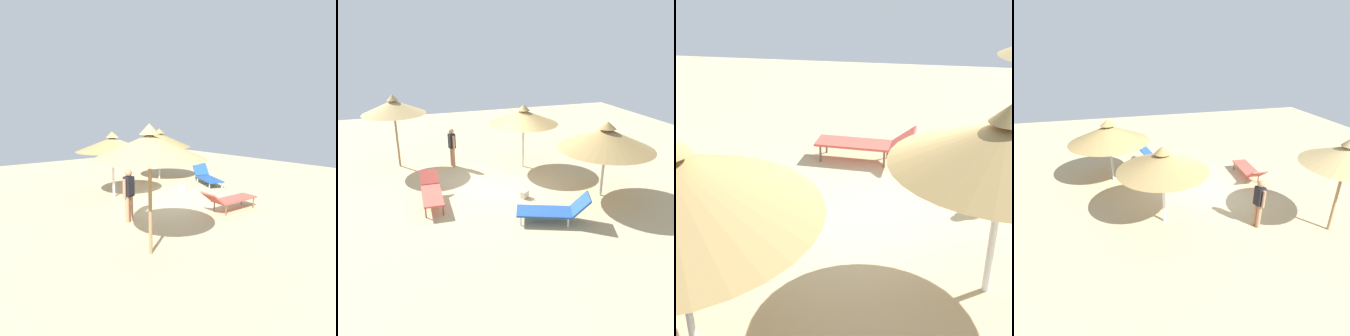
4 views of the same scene
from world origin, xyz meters
TOP-DOWN VIEW (x-y plane):
  - ground at (0.00, 0.00)m, footprint 24.00×24.00m
  - parasol_umbrella_near_right at (-1.40, -1.28)m, footprint 2.62×2.62m
  - lounge_chair_far_right at (2.39, 0.75)m, footprint 0.68×2.04m
  - lounge_chair_near_left at (-0.69, 2.98)m, footprint 2.10×1.38m
  - handbag at (-0.45, 1.34)m, footprint 0.32×0.29m

SIDE VIEW (x-z plane):
  - ground at x=0.00m, z-range -0.10..0.00m
  - handbag at x=-0.45m, z-range -0.06..0.33m
  - lounge_chair_near_left at x=-0.69m, z-range -0.05..0.77m
  - lounge_chair_far_right at x=2.39m, z-range 0.03..0.78m
  - parasol_umbrella_near_right at x=-1.40m, z-range 0.76..3.21m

